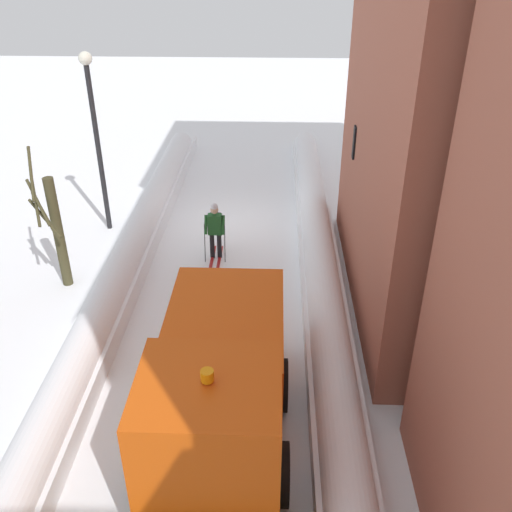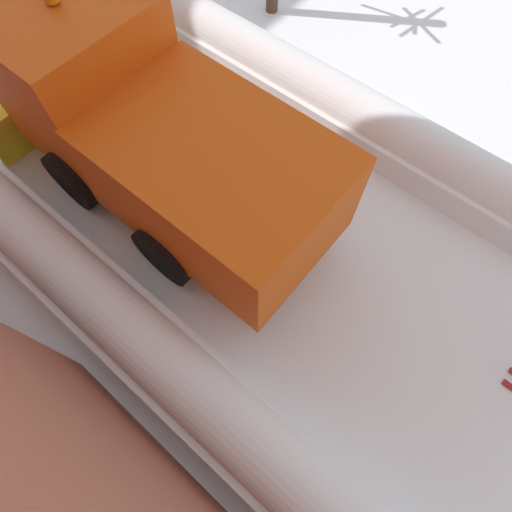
{
  "view_description": "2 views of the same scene",
  "coord_description": "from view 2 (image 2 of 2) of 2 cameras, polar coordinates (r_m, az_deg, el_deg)",
  "views": [
    {
      "loc": [
        -1.47,
        17.09,
        8.62
      ],
      "look_at": [
        -1.01,
        4.69,
        1.48
      ],
      "focal_mm": 39.31,
      "sensor_mm": 36.0,
      "label": 1
    },
    {
      "loc": [
        -2.88,
        5.52,
        6.22
      ],
      "look_at": [
        -1.08,
        7.02,
        1.41
      ],
      "focal_mm": 28.81,
      "sensor_mm": 36.0,
      "label": 2
    }
  ],
  "objects": [
    {
      "name": "ground_plane",
      "position": [
        8.19,
        -11.51,
        13.0
      ],
      "size": [
        80.0,
        80.0,
        0.0
      ],
      "primitive_type": "plane",
      "color": "white"
    },
    {
      "name": "snowbank_left",
      "position": [
        7.3,
        -27.53,
        1.0
      ],
      "size": [
        1.1,
        36.0,
        1.04
      ],
      "color": "white",
      "rests_on": "ground"
    },
    {
      "name": "plow_truck",
      "position": [
        6.63,
        -14.11,
        16.16
      ],
      "size": [
        3.2,
        5.98,
        3.12
      ],
      "color": "#DB510F",
      "rests_on": "ground"
    },
    {
      "name": "snowbank_right",
      "position": [
        9.26,
        1.31,
        25.2
      ],
      "size": [
        1.1,
        36.0,
        0.99
      ],
      "color": "white",
      "rests_on": "ground"
    }
  ]
}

